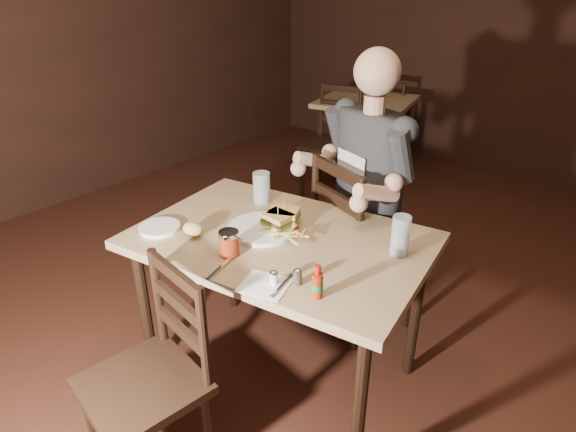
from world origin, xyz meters
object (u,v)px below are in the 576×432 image
Objects in this scene: main_table at (281,253)px; diner at (364,155)px; bg_table at (366,109)px; dinner_plate at (263,229)px; glass_left at (262,188)px; side_plate at (160,228)px; bg_chair_near at (331,145)px; chair_near at (142,386)px; bg_chair_far at (393,122)px; glass_right at (400,236)px; hot_sauce at (318,281)px; chair_far at (365,245)px; syrup_dispenser at (229,243)px.

diner reaches higher than main_table.
dinner_plate reaches higher than bg_table.
dinner_plate is (0.98, -2.48, 0.10)m from bg_table.
side_plate is (-0.15, -0.50, -0.07)m from glass_left.
bg_chair_near is at bearing 105.78° from side_plate.
glass_left reaches higher than chair_near.
main_table is at bearing 106.58° from bg_chair_far.
glass_right is at bearing -60.88° from bg_chair_near.
bg_table is 3.08m from hot_sauce.
glass_left reaches higher than bg_chair_far.
main_table is at bearing 102.73° from chair_far.
bg_chair_near is 2.63m from hot_sauce.
diner reaches higher than glass_left.
main_table is at bearing -66.48° from bg_table.
bg_chair_near is at bearing 131.55° from glass_right.
chair_near is at bearing -94.87° from main_table.
side_plate reaches higher than main_table.
glass_left is (-0.24, 0.92, 0.41)m from chair_near.
chair_near is 6.80× the size of hot_sauce.
hot_sauce is (0.68, -0.46, -0.01)m from glass_left.
chair_far is at bearing 46.61° from glass_left.
hot_sauce reaches higher than bg_chair_far.
chair_near is 0.78m from dinner_plate.
bg_chair_far reaches higher than chair_near.
dinner_plate is 1.78× the size of glass_right.
hot_sauce is at bearing -61.87° from bg_table.
glass_left is at bearing 65.99° from chair_far.
dinner_plate is at bearing -75.49° from bg_chair_near.
bg_chair_near reaches higher than hot_sauce.
chair_far is 0.65m from glass_left.
glass_right is (0.55, 0.20, 0.08)m from dinner_plate.
glass_left is at bearing -71.09° from bg_table.
chair_near is 0.61m from syrup_dispenser.
chair_near is at bearing 102.20° from bg_chair_far.
diner is 0.83m from syrup_dispenser.
side_plate is at bearing 141.45° from chair_near.
chair_far reaches higher than hot_sauce.
hot_sauce is at bearing -33.21° from main_table.
hot_sauce is at bearing -9.38° from syrup_dispenser.
bg_chair_far is 3.39m from side_plate.
glass_right reaches higher than side_plate.
syrup_dispenser reaches higher than chair_near.
glass_left is 1.21× the size of hot_sauce.
chair_near reaches higher than bg_table.
hot_sauce is (0.44, 0.46, 0.40)m from chair_near.
glass_left is (-0.21, 0.22, 0.07)m from dinner_plate.
diner is (1.13, -2.46, 0.56)m from bg_chair_far.
chair_near is (1.01, -3.18, -0.25)m from bg_table.
main_table is at bearing 6.65° from dinner_plate.
hot_sauce reaches higher than side_plate.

